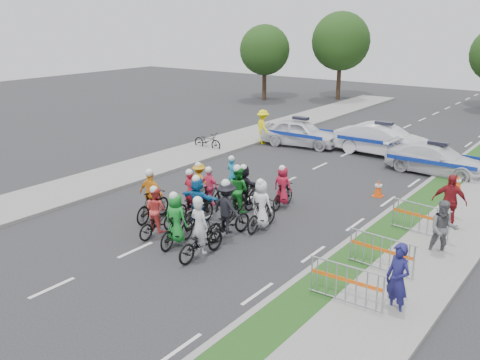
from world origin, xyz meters
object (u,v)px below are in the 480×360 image
Objects in this scene: barrier_0 at (346,286)px; cone_1 at (458,183)px; spectator_0 at (398,280)px; marshal_hiviz at (263,127)px; rider_6 at (192,200)px; barrier_1 at (381,255)px; police_car_2 at (437,159)px; cone_0 at (378,188)px; tree_3 at (341,41)px; rider_2 at (157,217)px; spectator_1 at (443,229)px; rider_5 at (198,204)px; barrier_2 at (420,220)px; rider_3 at (152,201)px; parked_bike at (208,141)px; rider_7 at (261,210)px; police_car_1 at (383,140)px; rider_11 at (245,189)px; tree_0 at (265,50)px; rider_12 at (233,183)px; rider_10 at (200,187)px; rider_1 at (176,225)px; rider_9 at (210,193)px; rider_0 at (200,237)px; rider_4 at (227,215)px; spectator_2 at (449,202)px; police_car_0 at (300,133)px.

barrier_0 is 2.86× the size of cone_1.
spectator_0 is 0.96× the size of marshal_hiviz.
spectator_0 is 10.91m from cone_1.
rider_6 is 0.89× the size of barrier_1.
rider_6 is 12.02m from police_car_2.
tree_3 is (-13.02, 22.63, 4.55)m from cone_0.
rider_2 is at bearing 100.55° from rider_6.
spectator_1 reaches higher than cone_0.
rider_5 is 0.99× the size of spectator_0.
spectator_1 is 0.89× the size of barrier_2.
marshal_hiviz is at bearing 145.37° from barrier_2.
rider_3 is 0.42× the size of police_car_2.
spectator_1 is 2.38m from barrier_1.
parked_bike is (-13.26, 8.39, -0.09)m from barrier_1.
rider_7 is at bearing -136.91° from rider_2.
police_car_1 is (2.17, 12.46, 0.22)m from rider_6.
barrier_0 is at bearing -90.00° from barrier_2.
tree_0 is (-14.49, 22.90, 3.45)m from rider_11.
police_car_2 is (5.56, 8.09, 0.10)m from rider_12.
spectator_0 is at bearing 18.35° from barrier_0.
rider_10 is at bearing -75.42° from rider_2.
rider_5 is 12.69m from marshal_hiviz.
rider_1 is at bearing 167.13° from police_car_2.
tree_0 is (-14.25, 25.29, 3.41)m from rider_5.
rider_2 is 0.95× the size of rider_7.
rider_12 is 0.88× the size of barrier_1.
rider_6 is 1.05× the size of rider_9.
rider_4 is at bearing -79.15° from rider_0.
rider_5 is at bearing 25.07° from rider_7.
rider_4 reaches higher than spectator_2.
rider_6 reaches higher than spectator_1.
rider_1 is at bearing 177.93° from barrier_0.
rider_5 reaches higher than barrier_0.
rider_7 is at bearing -93.43° from rider_0.
rider_4 is (1.96, 1.25, 0.12)m from rider_2.
rider_5 is at bearing 95.32° from rider_11.
spectator_2 is (5.28, 6.71, 0.32)m from rider_0.
barrier_1 is (5.11, -12.74, -0.25)m from police_car_1.
police_car_0 is at bearing 128.58° from barrier_1.
spectator_2 is (7.00, 4.81, 0.19)m from rider_5.
spectator_2 reaches higher than rider_5.
parked_bike is at bearing -57.17° from rider_5.
barrier_2 is at bearing -149.16° from police_car_1.
tree_3 reaches higher than rider_12.
rider_12 is at bearing -72.32° from tree_3.
cone_0 is at bearing -101.67° from parked_bike.
cone_1 is (-0.31, 5.68, -0.22)m from barrier_2.
rider_3 is 1.05× the size of rider_5.
rider_0 is 0.98× the size of barrier_0.
police_car_1 is 6.13m from cone_1.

